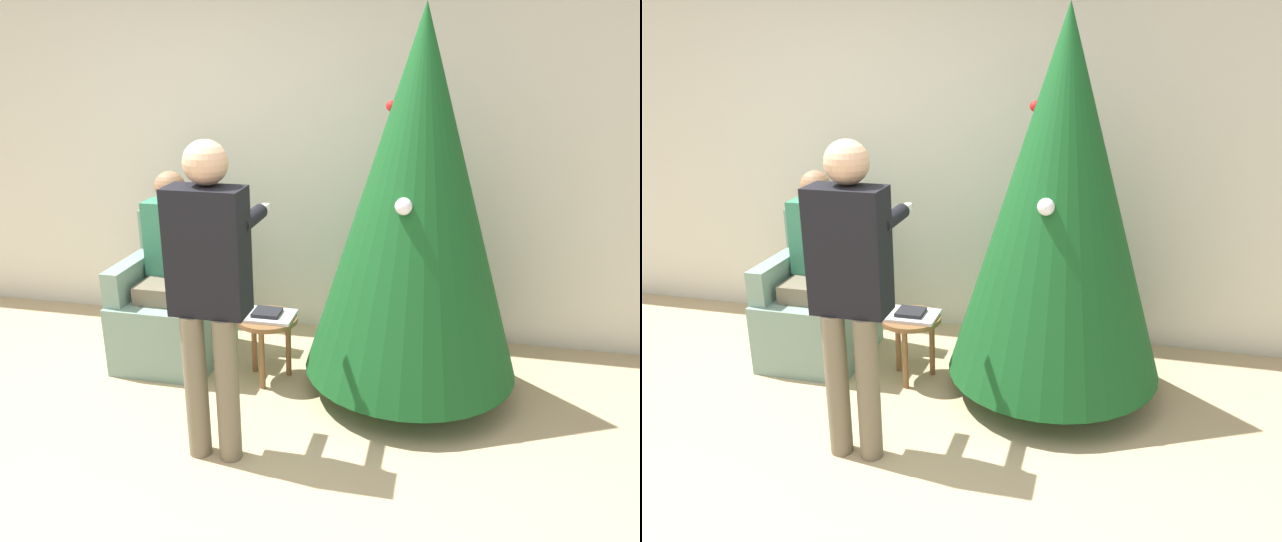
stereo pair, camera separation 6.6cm
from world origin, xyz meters
The scene contains 9 objects.
ground_plane centered at (0.00, 0.00, 0.00)m, with size 14.00×14.00×0.00m, color tan.
wall_back centered at (0.00, 2.23, 1.35)m, with size 8.00×0.06×2.70m.
christmas_tree centered at (1.06, 1.39, 1.22)m, with size 1.29×1.29×2.28m.
armchair centered at (-0.55, 1.52, 0.35)m, with size 0.65×0.73×0.98m.
person_seated centered at (-0.55, 1.50, 0.72)m, with size 0.36×0.46×1.29m.
person_standing centered at (0.13, 0.54, 0.98)m, with size 0.40×0.57×1.65m.
side_stool centered at (0.17, 1.33, 0.36)m, with size 0.39×0.39×0.43m.
laptop centered at (0.17, 1.33, 0.44)m, with size 0.35×0.24×0.02m.
book centered at (0.17, 1.33, 0.47)m, with size 0.17×0.15×0.02m.
Camera 2 is at (1.34, -2.12, 2.04)m, focal length 35.00 mm.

